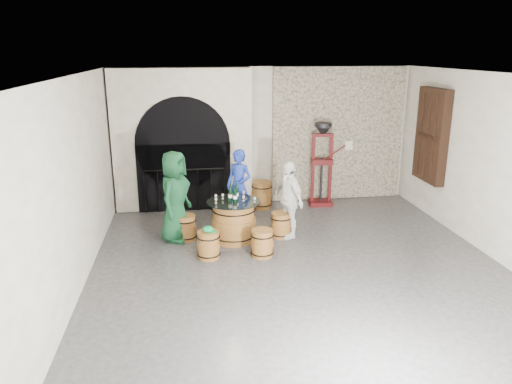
{
  "coord_description": "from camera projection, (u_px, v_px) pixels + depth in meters",
  "views": [
    {
      "loc": [
        -1.79,
        -7.25,
        3.58
      ],
      "look_at": [
        -0.58,
        1.21,
        1.05
      ],
      "focal_mm": 34.0,
      "sensor_mm": 36.0,
      "label": 1
    }
  ],
  "objects": [
    {
      "name": "tasting_glass_f",
      "position": [
        216.0,
        197.0,
        9.31
      ],
      "size": [
        0.05,
        0.05,
        0.1
      ],
      "primitive_type": null,
      "color": "#AA6D21",
      "rests_on": "barrel_table"
    },
    {
      "name": "tasting_glass_a",
      "position": [
        216.0,
        200.0,
        9.11
      ],
      "size": [
        0.05,
        0.05,
        0.1
      ],
      "primitive_type": null,
      "color": "#AA6D21",
      "rests_on": "barrel_table"
    },
    {
      "name": "wall_back",
      "position": [
        264.0,
        136.0,
        11.48
      ],
      "size": [
        8.0,
        0.0,
        8.0
      ],
      "primitive_type": "plane",
      "rotation": [
        1.57,
        0.0,
        0.0
      ],
      "color": "beige",
      "rests_on": "ground"
    },
    {
      "name": "wall_right",
      "position": [
        506.0,
        171.0,
        8.16
      ],
      "size": [
        0.0,
        8.0,
        8.0
      ],
      "primitive_type": "plane",
      "rotation": [
        1.57,
        0.0,
        -1.57
      ],
      "color": "beige",
      "rests_on": "ground"
    },
    {
      "name": "tasting_glass_e",
      "position": [
        255.0,
        200.0,
        9.15
      ],
      "size": [
        0.05,
        0.05,
        0.1
      ],
      "primitive_type": null,
      "color": "#AA6D21",
      "rests_on": "barrel_table"
    },
    {
      "name": "control_box",
      "position": [
        348.0,
        145.0,
        11.7
      ],
      "size": [
        0.18,
        0.1,
        0.22
      ],
      "primitive_type": "cube",
      "color": "silver",
      "rests_on": "wall_back"
    },
    {
      "name": "wine_bottle_left",
      "position": [
        230.0,
        194.0,
        9.21
      ],
      "size": [
        0.08,
        0.08,
        0.32
      ],
      "color": "black",
      "rests_on": "barrel_table"
    },
    {
      "name": "person_green",
      "position": [
        175.0,
        196.0,
        9.22
      ],
      "size": [
        0.87,
        1.02,
        1.76
      ],
      "primitive_type": "imported",
      "rotation": [
        0.0,
        0.0,
        1.14
      ],
      "color": "#113F23",
      "rests_on": "ground"
    },
    {
      "name": "wall_left",
      "position": [
        74.0,
        187.0,
        7.21
      ],
      "size": [
        0.0,
        8.0,
        8.0
      ],
      "primitive_type": "plane",
      "rotation": [
        1.57,
        0.0,
        1.57
      ],
      "color": "beige",
      "rests_on": "ground"
    },
    {
      "name": "ground",
      "position": [
        300.0,
        271.0,
        8.14
      ],
      "size": [
        8.0,
        8.0,
        0.0
      ],
      "primitive_type": "plane",
      "color": "#303032",
      "rests_on": "ground"
    },
    {
      "name": "side_barrel",
      "position": [
        262.0,
        195.0,
        11.28
      ],
      "size": [
        0.48,
        0.48,
        0.64
      ],
      "rotation": [
        0.0,
        0.0,
        -0.26
      ],
      "color": "brown",
      "rests_on": "ground"
    },
    {
      "name": "wine_bottle_center",
      "position": [
        235.0,
        196.0,
        9.13
      ],
      "size": [
        0.08,
        0.08,
        0.32
      ],
      "color": "black",
      "rests_on": "barrel_table"
    },
    {
      "name": "person_white",
      "position": [
        288.0,
        199.0,
        9.42
      ],
      "size": [
        0.67,
        0.97,
        1.53
      ],
      "primitive_type": "imported",
      "rotation": [
        0.0,
        0.0,
        -1.2
      ],
      "color": "white",
      "rests_on": "ground"
    },
    {
      "name": "shuttered_window",
      "position": [
        431.0,
        135.0,
        10.36
      ],
      "size": [
        0.23,
        1.1,
        2.0
      ],
      "color": "black",
      "rests_on": "wall_right"
    },
    {
      "name": "barrel_stool_near_left",
      "position": [
        209.0,
        245.0,
        8.58
      ],
      "size": [
        0.42,
        0.42,
        0.5
      ],
      "color": "brown",
      "rests_on": "ground"
    },
    {
      "name": "barrel_stool_left",
      "position": [
        186.0,
        228.0,
        9.4
      ],
      "size": [
        0.42,
        0.42,
        0.5
      ],
      "color": "brown",
      "rests_on": "ground"
    },
    {
      "name": "stone_facing_panel",
      "position": [
        338.0,
        134.0,
        11.67
      ],
      "size": [
        3.2,
        0.12,
        3.18
      ],
      "primitive_type": "cube",
      "color": "#AEA48A",
      "rests_on": "ground"
    },
    {
      "name": "barrel_stool_near_right",
      "position": [
        262.0,
        243.0,
        8.65
      ],
      "size": [
        0.42,
        0.42,
        0.5
      ],
      "color": "brown",
      "rests_on": "ground"
    },
    {
      "name": "ceiling",
      "position": [
        306.0,
        75.0,
        7.23
      ],
      "size": [
        8.0,
        8.0,
        0.0
      ],
      "primitive_type": "plane",
      "rotation": [
        3.14,
        0.0,
        0.0
      ],
      "color": "beige",
      "rests_on": "wall_back"
    },
    {
      "name": "tasting_glass_d",
      "position": [
        244.0,
        193.0,
        9.55
      ],
      "size": [
        0.05,
        0.05,
        0.1
      ],
      "primitive_type": null,
      "color": "#AA6D21",
      "rests_on": "barrel_table"
    },
    {
      "name": "arched_opening",
      "position": [
        183.0,
        141.0,
        10.98
      ],
      "size": [
        3.1,
        0.6,
        3.19
      ],
      "color": "beige",
      "rests_on": "ground"
    },
    {
      "name": "wall_front",
      "position": [
        419.0,
        306.0,
        3.89
      ],
      "size": [
        8.0,
        0.0,
        8.0
      ],
      "primitive_type": "plane",
      "rotation": [
        -1.57,
        0.0,
        0.0
      ],
      "color": "beige",
      "rests_on": "ground"
    },
    {
      "name": "barrel_stool_far",
      "position": [
        239.0,
        212.0,
        10.28
      ],
      "size": [
        0.42,
        0.42,
        0.5
      ],
      "color": "brown",
      "rests_on": "ground"
    },
    {
      "name": "person_blue",
      "position": [
        239.0,
        186.0,
        10.26
      ],
      "size": [
        0.69,
        0.64,
        1.57
      ],
      "primitive_type": "imported",
      "rotation": [
        0.0,
        0.0,
        -0.64
      ],
      "color": "#1C339C",
      "rests_on": "ground"
    },
    {
      "name": "barrel_stool_right",
      "position": [
        281.0,
        225.0,
        9.55
      ],
      "size": [
        0.42,
        0.42,
        0.5
      ],
      "color": "brown",
      "rests_on": "ground"
    },
    {
      "name": "green_cap",
      "position": [
        208.0,
        229.0,
        8.49
      ],
      "size": [
        0.24,
        0.2,
        0.11
      ],
      "color": "#0C863F",
      "rests_on": "barrel_stool_near_left"
    },
    {
      "name": "barrel_table",
      "position": [
        234.0,
        221.0,
        9.34
      ],
      "size": [
        1.03,
        1.03,
        0.79
      ],
      "color": "brown",
      "rests_on": "ground"
    },
    {
      "name": "tasting_glass_c",
      "position": [
        223.0,
        196.0,
        9.36
      ],
      "size": [
        0.05,
        0.05,
        0.1
      ],
      "primitive_type": null,
      "color": "#AA6D21",
      "rests_on": "barrel_table"
    },
    {
      "name": "corking_press",
      "position": [
        322.0,
        158.0,
        11.27
      ],
      "size": [
        0.82,
        0.48,
        1.96
      ],
      "rotation": [
        0.0,
        0.0,
        -0.09
      ],
      "color": "#460B0C",
      "rests_on": "ground"
    },
    {
      "name": "tasting_glass_b",
      "position": [
        243.0,
        199.0,
        9.23
      ],
      "size": [
        0.05,
        0.05,
        0.1
      ],
      "primitive_type": null,
      "color": "#AA6D21",
      "rests_on": "barrel_table"
    },
    {
      "name": "wine_bottle_right",
      "position": [
        236.0,
        193.0,
        9.31
      ],
      "size": [
        0.08,
        0.08,
        0.32
      ],
      "color": "black",
      "rests_on": "barrel_table"
    }
  ]
}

